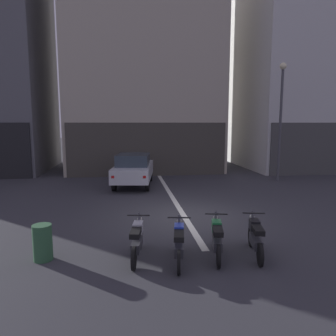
# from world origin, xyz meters

# --- Properties ---
(ground_plane) EXTENTS (120.00, 120.00, 0.00)m
(ground_plane) POSITION_xyz_m (0.00, 0.00, 0.00)
(ground_plane) COLOR #333338
(lane_centre_line) EXTENTS (0.20, 18.00, 0.01)m
(lane_centre_line) POSITION_xyz_m (0.00, 6.00, 0.00)
(lane_centre_line) COLOR silver
(lane_centre_line) RESTS_ON ground
(building_mid_block) EXTENTS (9.91, 7.52, 13.85)m
(building_mid_block) POSITION_xyz_m (-0.67, 12.23, 6.91)
(building_mid_block) COLOR #B2A893
(building_mid_block) RESTS_ON ground
(building_far_right) EXTENTS (9.70, 9.57, 14.70)m
(building_far_right) POSITION_xyz_m (11.28, 12.23, 7.33)
(building_far_right) COLOR silver
(building_far_right) RESTS_ON ground
(car_silver_crossing_near) EXTENTS (2.29, 4.30, 1.64)m
(car_silver_crossing_near) POSITION_xyz_m (-1.59, 5.56, 0.89)
(car_silver_crossing_near) COLOR black
(car_silver_crossing_near) RESTS_ON ground
(street_lamp) EXTENTS (0.36, 0.36, 6.34)m
(street_lamp) POSITION_xyz_m (6.38, 6.00, 3.89)
(street_lamp) COLOR #47474C
(street_lamp) RESTS_ON ground
(motorcycle_silver_row_leftmost) EXTENTS (0.55, 1.66, 0.98)m
(motorcycle_silver_row_leftmost) POSITION_xyz_m (-1.71, -3.20, 0.46)
(motorcycle_silver_row_leftmost) COLOR black
(motorcycle_silver_row_leftmost) RESTS_ON ground
(motorcycle_blue_row_left_mid) EXTENTS (0.55, 1.66, 0.98)m
(motorcycle_blue_row_left_mid) POSITION_xyz_m (-0.77, -3.51, 0.46)
(motorcycle_blue_row_left_mid) COLOR black
(motorcycle_blue_row_left_mid) RESTS_ON ground
(motorcycle_green_row_centre) EXTENTS (0.56, 1.65, 0.98)m
(motorcycle_green_row_centre) POSITION_xyz_m (0.18, -3.33, 0.46)
(motorcycle_green_row_centre) COLOR black
(motorcycle_green_row_centre) RESTS_ON ground
(motorcycle_black_row_right_mid) EXTENTS (0.56, 1.65, 0.98)m
(motorcycle_black_row_right_mid) POSITION_xyz_m (1.12, -3.38, 0.46)
(motorcycle_black_row_right_mid) COLOR black
(motorcycle_black_row_right_mid) RESTS_ON ground
(trash_bin) EXTENTS (0.44, 0.44, 0.85)m
(trash_bin) POSITION_xyz_m (-3.90, -3.00, 0.42)
(trash_bin) COLOR #2D5938
(trash_bin) RESTS_ON ground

